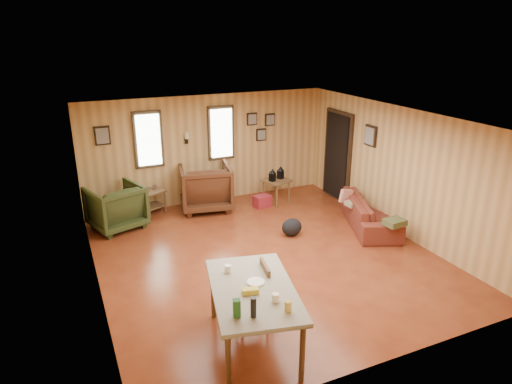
# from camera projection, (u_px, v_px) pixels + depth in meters

# --- Properties ---
(room) EXTENTS (5.54, 6.04, 2.44)m
(room) POSITION_uv_depth(u_px,v_px,m) (268.00, 184.00, 7.83)
(room) COLOR brown
(room) RESTS_ON ground
(sofa) EXTENTS (1.28, 2.05, 0.77)m
(sofa) POSITION_uv_depth(u_px,v_px,m) (370.00, 207.00, 9.04)
(sofa) COLOR maroon
(sofa) RESTS_ON ground
(recliner_brown) EXTENTS (1.24, 1.18, 1.09)m
(recliner_brown) POSITION_uv_depth(u_px,v_px,m) (205.00, 185.00, 9.82)
(recliner_brown) COLOR #492715
(recliner_brown) RESTS_ON ground
(recliner_green) EXTENTS (1.17, 1.13, 0.96)m
(recliner_green) POSITION_uv_depth(u_px,v_px,m) (116.00, 205.00, 8.89)
(recliner_green) COLOR #2E3B1A
(recliner_green) RESTS_ON ground
(end_table) EXTENTS (0.62, 0.60, 0.62)m
(end_table) POSITION_uv_depth(u_px,v_px,m) (152.00, 198.00, 9.67)
(end_table) COLOR brown
(end_table) RESTS_ON ground
(side_table) EXTENTS (0.67, 0.67, 0.83)m
(side_table) POSITION_uv_depth(u_px,v_px,m) (276.00, 179.00, 10.18)
(side_table) COLOR brown
(side_table) RESTS_ON ground
(cooler) EXTENTS (0.40, 0.32, 0.26)m
(cooler) POSITION_uv_depth(u_px,v_px,m) (262.00, 201.00, 10.07)
(cooler) COLOR maroon
(cooler) RESTS_ON ground
(backpack) EXTENTS (0.48, 0.42, 0.34)m
(backpack) POSITION_uv_depth(u_px,v_px,m) (292.00, 227.00, 8.65)
(backpack) COLOR black
(backpack) RESTS_ON ground
(sofa_pillows) EXTENTS (0.48, 1.53, 0.31)m
(sofa_pillows) POSITION_uv_depth(u_px,v_px,m) (371.00, 210.00, 8.61)
(sofa_pillows) COLOR #454C2A
(sofa_pillows) RESTS_ON sofa
(dining_table) EXTENTS (1.30, 1.79, 1.06)m
(dining_table) POSITION_uv_depth(u_px,v_px,m) (253.00, 294.00, 5.43)
(dining_table) COLOR gray
(dining_table) RESTS_ON ground
(dining_chair) EXTENTS (0.48, 0.48, 0.91)m
(dining_chair) POSITION_uv_depth(u_px,v_px,m) (257.00, 293.00, 5.90)
(dining_chair) COLOR #2E3B1A
(dining_chair) RESTS_ON ground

